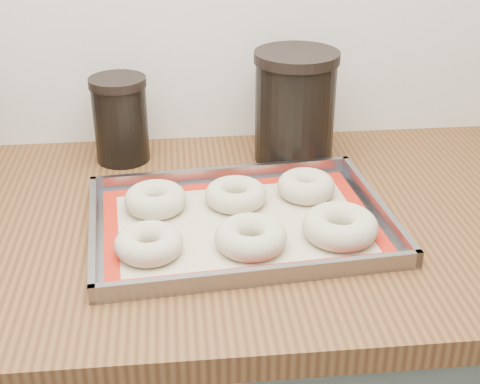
{
  "coord_description": "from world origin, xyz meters",
  "views": [
    {
      "loc": [
        0.02,
        0.74,
        1.43
      ],
      "look_at": [
        0.11,
        1.64,
        0.96
      ],
      "focal_mm": 50.0,
      "sensor_mm": 36.0,
      "label": 1
    }
  ],
  "objects": [
    {
      "name": "bagel_front_mid",
      "position": [
        0.12,
        1.56,
        0.92
      ],
      "size": [
        0.13,
        0.13,
        0.04
      ],
      "primitive_type": "torus",
      "rotation": [
        0.0,
        0.0,
        -0.22
      ],
      "color": "beige",
      "rests_on": "baking_mat"
    },
    {
      "name": "baking_tray",
      "position": [
        0.11,
        1.64,
        0.91
      ],
      "size": [
        0.49,
        0.37,
        0.03
      ],
      "rotation": [
        0.0,
        0.0,
        0.08
      ],
      "color": "gray",
      "rests_on": "countertop"
    },
    {
      "name": "bagel_front_right",
      "position": [
        0.25,
        1.58,
        0.92
      ],
      "size": [
        0.14,
        0.14,
        0.04
      ],
      "primitive_type": "torus",
      "rotation": [
        0.0,
        0.0,
        0.22
      ],
      "color": "beige",
      "rests_on": "baking_mat"
    },
    {
      "name": "bagel_back_mid",
      "position": [
        0.11,
        1.7,
        0.92
      ],
      "size": [
        0.1,
        0.1,
        0.03
      ],
      "primitive_type": "torus",
      "rotation": [
        0.0,
        0.0,
        -0.01
      ],
      "color": "beige",
      "rests_on": "baking_mat"
    },
    {
      "name": "baking_mat",
      "position": [
        0.11,
        1.64,
        0.9
      ],
      "size": [
        0.44,
        0.32,
        0.0
      ],
      "rotation": [
        0.0,
        0.0,
        0.08
      ],
      "color": "#C6B793",
      "rests_on": "baking_tray"
    },
    {
      "name": "countertop",
      "position": [
        0.0,
        1.68,
        0.88
      ],
      "size": [
        3.06,
        0.68,
        0.04
      ],
      "primitive_type": "cube",
      "color": "brown",
      "rests_on": "cabinet"
    },
    {
      "name": "canister_mid",
      "position": [
        -0.08,
        1.91,
        0.98
      ],
      "size": [
        0.1,
        0.1,
        0.16
      ],
      "color": "black",
      "rests_on": "countertop"
    },
    {
      "name": "bagel_front_left",
      "position": [
        -0.03,
        1.56,
        0.92
      ],
      "size": [
        0.13,
        0.13,
        0.04
      ],
      "primitive_type": "torus",
      "rotation": [
        0.0,
        0.0,
        0.36
      ],
      "color": "beige",
      "rests_on": "baking_mat"
    },
    {
      "name": "canister_right",
      "position": [
        0.24,
        1.88,
        1.0
      ],
      "size": [
        0.15,
        0.15,
        0.21
      ],
      "color": "black",
      "rests_on": "countertop"
    },
    {
      "name": "bagel_back_left",
      "position": [
        -0.02,
        1.69,
        0.92
      ],
      "size": [
        0.12,
        0.12,
        0.04
      ],
      "primitive_type": "torus",
      "rotation": [
        0.0,
        0.0,
        -0.27
      ],
      "color": "beige",
      "rests_on": "baking_mat"
    },
    {
      "name": "bagel_back_right",
      "position": [
        0.23,
        1.72,
        0.92
      ],
      "size": [
        0.11,
        0.11,
        0.04
      ],
      "primitive_type": "torus",
      "rotation": [
        0.0,
        0.0,
        -0.14
      ],
      "color": "beige",
      "rests_on": "baking_mat"
    }
  ]
}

